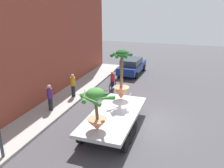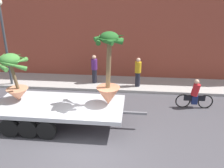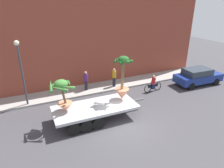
% 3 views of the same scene
% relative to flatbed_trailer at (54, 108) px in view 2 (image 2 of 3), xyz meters
% --- Properties ---
extents(ground_plane, '(60.00, 60.00, 0.00)m').
position_rel_flatbed_trailer_xyz_m(ground_plane, '(1.67, -1.42, -0.76)').
color(ground_plane, '#423F44').
extents(sidewalk, '(24.00, 2.20, 0.15)m').
position_rel_flatbed_trailer_xyz_m(sidewalk, '(1.67, 4.68, -0.69)').
color(sidewalk, '#A39E99').
rests_on(sidewalk, ground).
extents(building_facade, '(24.00, 1.20, 8.94)m').
position_rel_flatbed_trailer_xyz_m(building_facade, '(1.67, 6.38, 3.71)').
color(building_facade, brown).
rests_on(building_facade, ground).
extents(flatbed_trailer, '(6.54, 2.52, 0.98)m').
position_rel_flatbed_trailer_xyz_m(flatbed_trailer, '(0.00, 0.00, 0.00)').
color(flatbed_trailer, '#B7BABF').
rests_on(flatbed_trailer, ground).
extents(potted_palm_rear, '(1.67, 1.60, 2.13)m').
position_rel_flatbed_trailer_xyz_m(potted_palm_rear, '(-1.72, 0.21, 1.35)').
color(potted_palm_rear, tan).
rests_on(potted_palm_rear, flatbed_trailer).
extents(potted_palm_middle, '(1.33, 1.33, 3.12)m').
position_rel_flatbed_trailer_xyz_m(potted_palm_middle, '(2.37, 0.22, 1.56)').
color(potted_palm_middle, '#C17251').
rests_on(potted_palm_middle, flatbed_trailer).
extents(cyclist, '(1.84, 0.35, 1.54)m').
position_rel_flatbed_trailer_xyz_m(cyclist, '(6.42, 2.14, -0.09)').
color(cyclist, black).
rests_on(cyclist, ground).
extents(pedestrian_near_gate, '(0.36, 0.36, 1.71)m').
position_rel_flatbed_trailer_xyz_m(pedestrian_near_gate, '(1.05, 4.53, 0.28)').
color(pedestrian_near_gate, black).
rests_on(pedestrian_near_gate, sidewalk).
extents(pedestrian_far_left, '(0.36, 0.36, 1.71)m').
position_rel_flatbed_trailer_xyz_m(pedestrian_far_left, '(3.61, 4.25, 0.28)').
color(pedestrian_far_left, black).
rests_on(pedestrian_far_left, sidewalk).
extents(street_lamp, '(0.36, 0.36, 4.83)m').
position_rel_flatbed_trailer_xyz_m(street_lamp, '(-3.84, 3.88, 2.47)').
color(street_lamp, '#383D42').
rests_on(street_lamp, sidewalk).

